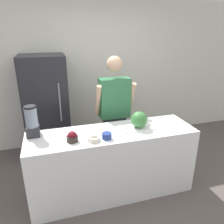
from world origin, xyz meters
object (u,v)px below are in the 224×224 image
person (114,113)px  blender (32,122)px  bowl_cream (94,138)px  bowl_small_blue (107,136)px  bowl_cherries (72,137)px  watermelon (139,120)px  refrigerator (47,108)px

person → blender: person is taller
bowl_cream → blender: (-0.66, 0.32, 0.15)m
bowl_small_blue → person: bearing=66.9°
bowl_cherries → watermelon: bearing=7.7°
person → watermelon: bearing=-77.6°
refrigerator → bowl_small_blue: size_ratio=15.60×
bowl_small_blue → blender: blender is taller
refrigerator → bowl_cherries: size_ratio=13.40×
blender → person: bearing=22.0°
watermelon → bowl_cherries: (-0.86, -0.12, -0.07)m
person → blender: (-1.14, -0.46, 0.18)m
watermelon → blender: size_ratio=0.55×
refrigerator → bowl_cherries: refrigerator is taller
refrigerator → watermelon: (1.12, -1.26, 0.15)m
person → bowl_small_blue: bearing=-113.1°
refrigerator → blender: (-0.16, -1.10, 0.22)m
watermelon → bowl_small_blue: watermelon is taller
watermelon → bowl_cherries: watermelon is taller
person → bowl_cream: (-0.49, -0.79, 0.03)m
watermelon → bowl_cherries: size_ratio=1.62×
watermelon → blender: blender is taller
refrigerator → bowl_cream: 1.51m
person → bowl_small_blue: person is taller
person → bowl_cherries: person is taller
refrigerator → person: person is taller
watermelon → bowl_small_blue: size_ratio=1.89×
person → blender: 1.25m
bowl_cream → bowl_cherries: bearing=166.5°
bowl_cherries → person: bearing=45.5°
watermelon → bowl_cream: bearing=-164.6°
refrigerator → bowl_cream: refrigerator is taller
person → bowl_cream: person is taller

